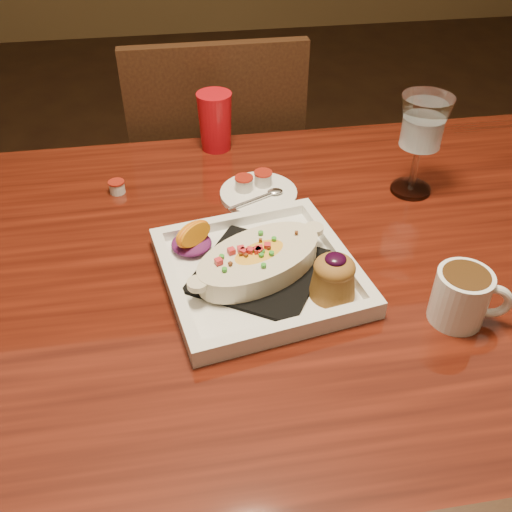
{
  "coord_description": "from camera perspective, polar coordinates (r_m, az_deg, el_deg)",
  "views": [
    {
      "loc": [
        -0.1,
        -0.67,
        1.33
      ],
      "look_at": [
        0.01,
        0.01,
        0.77
      ],
      "focal_mm": 40.0,
      "sensor_mm": 36.0,
      "label": 1
    }
  ],
  "objects": [
    {
      "name": "saucer",
      "position": [
        1.06,
        0.11,
        6.47
      ],
      "size": [
        0.14,
        0.14,
        0.1
      ],
      "color": "white",
      "rests_on": "table"
    },
    {
      "name": "creamer_loose",
      "position": [
        1.1,
        -13.73,
        6.73
      ],
      "size": [
        0.03,
        0.03,
        0.02
      ],
      "color": "silver",
      "rests_on": "table"
    },
    {
      "name": "table",
      "position": [
        0.96,
        -0.3,
        -5.64
      ],
      "size": [
        1.5,
        0.9,
        0.75
      ],
      "color": "#5E1A0D",
      "rests_on": "floor"
    },
    {
      "name": "red_tumbler",
      "position": [
        1.2,
        -4.1,
        13.27
      ],
      "size": [
        0.07,
        0.07,
        0.12
      ],
      "primitive_type": "cone",
      "color": "red",
      "rests_on": "table"
    },
    {
      "name": "floor",
      "position": [
        1.5,
        -0.21,
        -23.69
      ],
      "size": [
        7.0,
        7.0,
        0.0
      ],
      "primitive_type": "plane",
      "color": "black",
      "rests_on": "ground"
    },
    {
      "name": "goblet",
      "position": [
        1.05,
        16.32,
        12.2
      ],
      "size": [
        0.09,
        0.09,
        0.19
      ],
      "color": "silver",
      "rests_on": "table"
    },
    {
      "name": "coffee_mug",
      "position": [
        0.84,
        19.98,
        -3.71
      ],
      "size": [
        0.11,
        0.08,
        0.08
      ],
      "rotation": [
        0.0,
        0.0,
        -0.37
      ],
      "color": "white",
      "rests_on": "table"
    },
    {
      "name": "chair_far",
      "position": [
        1.55,
        -3.95,
        6.88
      ],
      "size": [
        0.42,
        0.42,
        0.93
      ],
      "rotation": [
        0.0,
        0.0,
        3.14
      ],
      "color": "black",
      "rests_on": "floor"
    },
    {
      "name": "plate",
      "position": [
        0.86,
        0.93,
        -1.1
      ],
      "size": [
        0.32,
        0.32,
        0.08
      ],
      "rotation": [
        0.0,
        0.0,
        0.17
      ],
      "color": "white",
      "rests_on": "table"
    }
  ]
}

